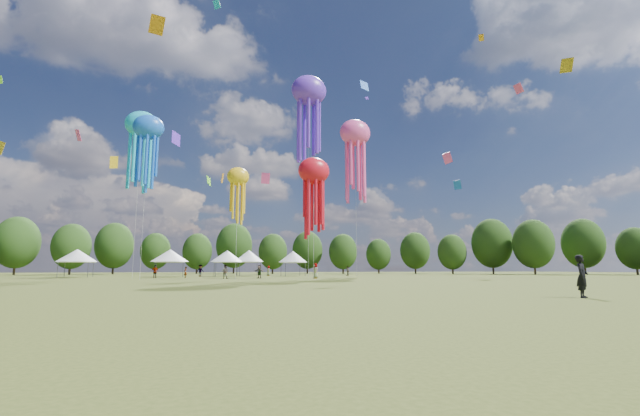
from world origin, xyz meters
name	(u,v)px	position (x,y,z in m)	size (l,w,h in m)	color
ground	(382,297)	(0.00, 0.00, 0.00)	(300.00, 300.00, 0.00)	#384416
observer_main	(582,276)	(7.86, -3.03, 0.90)	(0.65, 0.43, 1.79)	black
spectator_near	(225,272)	(-3.14, 37.31, 0.86)	(0.84, 0.65, 1.72)	gray
spectators_far	(253,271)	(1.87, 47.50, 0.89)	(31.82, 23.98, 1.92)	gray
festival_tents	(204,256)	(-4.95, 54.78, 3.25)	(38.11, 9.46, 4.41)	#47474C
show_kites	(297,139)	(7.62, 43.74, 20.73)	(39.39, 22.88, 30.86)	blue
small_kites	(235,79)	(-2.16, 41.64, 28.10)	(70.06, 65.30, 46.43)	blue
treeline	(209,239)	(-3.87, 62.51, 6.54)	(201.57, 95.24, 13.43)	#38281C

